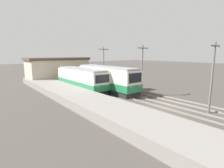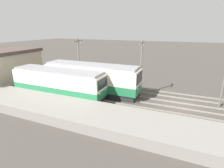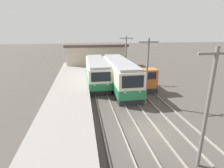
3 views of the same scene
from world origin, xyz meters
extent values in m
plane|color=#47423D|center=(0.00, 0.00, 0.00)|extent=(200.00, 200.00, 0.00)
cube|color=gray|center=(-6.25, 0.00, 0.48)|extent=(4.50, 54.00, 0.95)
cube|color=gray|center=(-3.32, 0.00, 0.07)|extent=(0.10, 60.00, 0.14)
cube|color=gray|center=(-1.88, 0.00, 0.07)|extent=(0.10, 60.00, 0.14)
cube|color=gray|center=(-0.52, 0.00, 0.07)|extent=(0.10, 60.00, 0.14)
cube|color=gray|center=(0.92, 0.00, 0.07)|extent=(0.10, 60.00, 0.14)
cube|color=gray|center=(2.48, 0.00, 0.07)|extent=(0.10, 60.00, 0.14)
cube|color=gray|center=(3.92, 0.00, 0.07)|extent=(0.10, 60.00, 0.14)
cube|color=#28282B|center=(-2.60, 13.96, 0.35)|extent=(2.58, 11.38, 0.70)
cube|color=silver|center=(-2.60, 13.96, 1.94)|extent=(2.80, 11.86, 2.49)
cube|color=#267A4C|center=(-2.60, 13.96, 1.15)|extent=(2.84, 11.90, 0.90)
cube|color=black|center=(-2.60, 8.00, 2.44)|extent=(2.24, 0.06, 1.10)
sphere|color=silver|center=(-3.37, 7.99, 1.50)|extent=(0.18, 0.18, 0.18)
sphere|color=silver|center=(-1.83, 7.99, 1.50)|extent=(0.18, 0.18, 0.18)
cube|color=#939399|center=(-2.60, 13.96, 3.33)|extent=(2.46, 11.38, 0.28)
cube|color=#28282B|center=(0.20, 11.01, 0.35)|extent=(2.58, 12.10, 0.70)
cube|color=silver|center=(0.20, 11.01, 2.11)|extent=(2.80, 12.61, 2.83)
cube|color=#267A4C|center=(0.20, 11.01, 1.21)|extent=(2.84, 12.65, 1.02)
cube|color=black|center=(0.20, 4.67, 2.68)|extent=(2.24, 0.06, 1.24)
sphere|color=silver|center=(-0.57, 4.66, 1.60)|extent=(0.18, 0.18, 0.18)
sphere|color=silver|center=(0.97, 4.66, 1.60)|extent=(0.18, 0.18, 0.18)
cube|color=#939399|center=(0.20, 11.01, 3.67)|extent=(2.46, 12.10, 0.28)
cube|color=#28282B|center=(3.20, 10.41, 0.35)|extent=(2.40, 4.99, 0.70)
cube|color=#D16628|center=(3.20, 8.71, 1.85)|extent=(2.28, 1.60, 2.30)
cube|color=black|center=(3.20, 7.90, 2.36)|extent=(1.68, 0.04, 0.83)
cube|color=#D16628|center=(3.20, 11.21, 1.40)|extent=(1.92, 3.29, 1.40)
cylinder|color=black|center=(3.20, 11.21, 2.35)|extent=(0.16, 0.16, 0.50)
cylinder|color=slate|center=(1.70, -3.86, 3.41)|extent=(0.20, 0.20, 6.82)
cube|color=slate|center=(1.70, -3.86, 6.47)|extent=(2.00, 0.12, 0.12)
cylinder|color=slate|center=(1.70, 4.94, 3.41)|extent=(0.20, 0.20, 6.82)
cube|color=slate|center=(1.70, 4.94, 6.47)|extent=(2.00, 0.12, 0.12)
cylinder|color=#B2B2B7|center=(2.50, 4.94, 6.27)|extent=(0.10, 0.10, 0.30)
cylinder|color=slate|center=(1.70, 13.74, 3.41)|extent=(0.20, 0.20, 6.82)
cube|color=slate|center=(1.70, 13.74, 6.47)|extent=(2.00, 0.12, 0.12)
cylinder|color=#B2B2B7|center=(2.50, 13.74, 6.27)|extent=(0.10, 0.10, 0.30)
cube|color=beige|center=(-1.70, 26.00, 2.21)|extent=(12.00, 6.00, 4.42)
cube|color=#51423D|center=(-1.70, 26.00, 4.67)|extent=(12.60, 6.30, 0.50)
camera|label=1|loc=(-15.92, -10.81, 5.76)|focal=28.00mm
camera|label=2|loc=(-18.72, 0.14, 8.11)|focal=28.00mm
camera|label=3|loc=(-4.59, -11.23, 7.50)|focal=28.00mm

